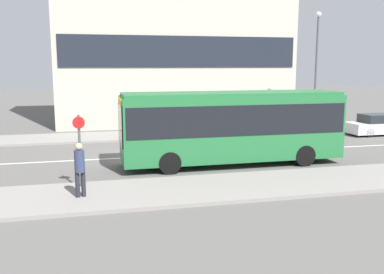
{
  "coord_description": "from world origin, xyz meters",
  "views": [
    {
      "loc": [
        -2.46,
        -20.9,
        4.57
      ],
      "look_at": [
        2.03,
        -2.17,
        1.3
      ],
      "focal_mm": 40.0,
      "sensor_mm": 36.0,
      "label": 1
    }
  ],
  "objects_px": {
    "pedestrian_near_stop": "(80,166)",
    "bus_stop_sign": "(80,145)",
    "street_lamp": "(316,60)",
    "parked_car_0": "(382,125)",
    "city_bus": "(232,123)"
  },
  "relations": [
    {
      "from": "parked_car_0",
      "to": "pedestrian_near_stop",
      "type": "xyz_separation_m",
      "value": [
        -19.08,
        -9.7,
        0.55
      ]
    },
    {
      "from": "parked_car_0",
      "to": "pedestrian_near_stop",
      "type": "distance_m",
      "value": 21.41
    },
    {
      "from": "city_bus",
      "to": "bus_stop_sign",
      "type": "height_order",
      "value": "city_bus"
    },
    {
      "from": "parked_car_0",
      "to": "pedestrian_near_stop",
      "type": "height_order",
      "value": "pedestrian_near_stop"
    },
    {
      "from": "pedestrian_near_stop",
      "to": "bus_stop_sign",
      "type": "relative_size",
      "value": 0.7
    },
    {
      "from": "pedestrian_near_stop",
      "to": "bus_stop_sign",
      "type": "bearing_deg",
      "value": -101.94
    },
    {
      "from": "pedestrian_near_stop",
      "to": "street_lamp",
      "type": "distance_m",
      "value": 19.52
    },
    {
      "from": "pedestrian_near_stop",
      "to": "bus_stop_sign",
      "type": "height_order",
      "value": "bus_stop_sign"
    },
    {
      "from": "city_bus",
      "to": "street_lamp",
      "type": "relative_size",
      "value": 1.29
    },
    {
      "from": "parked_car_0",
      "to": "bus_stop_sign",
      "type": "relative_size",
      "value": 1.77
    },
    {
      "from": "city_bus",
      "to": "pedestrian_near_stop",
      "type": "xyz_separation_m",
      "value": [
        -6.71,
        -3.94,
        -0.72
      ]
    },
    {
      "from": "parked_car_0",
      "to": "street_lamp",
      "type": "height_order",
      "value": "street_lamp"
    },
    {
      "from": "city_bus",
      "to": "street_lamp",
      "type": "xyz_separation_m",
      "value": [
        8.51,
        7.73,
        2.93
      ]
    },
    {
      "from": "bus_stop_sign",
      "to": "street_lamp",
      "type": "bearing_deg",
      "value": 34.24
    },
    {
      "from": "bus_stop_sign",
      "to": "city_bus",
      "type": "bearing_deg",
      "value": 21.38
    }
  ]
}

